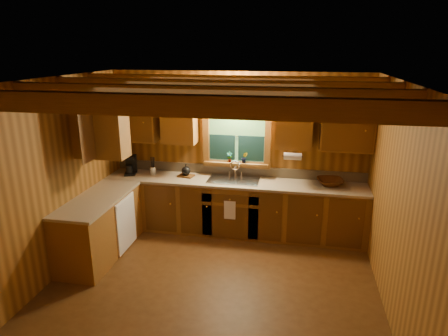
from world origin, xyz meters
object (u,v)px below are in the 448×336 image
cutting_board (186,176)px  wicker_basket (330,182)px  sink (234,183)px  coffee_maker (130,165)px

cutting_board → wicker_basket: 2.32m
sink → wicker_basket: size_ratio=2.03×
cutting_board → wicker_basket: size_ratio=0.63×
cutting_board → coffee_maker: bearing=-165.7°
sink → cutting_board: size_ratio=3.24×
sink → wicker_basket: (1.51, 0.07, 0.09)m
cutting_board → wicker_basket: (2.32, 0.02, 0.04)m
sink → coffee_maker: bearing=-179.8°
wicker_basket → sink: bearing=-177.5°
coffee_maker → wicker_basket: (3.28, 0.07, -0.11)m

